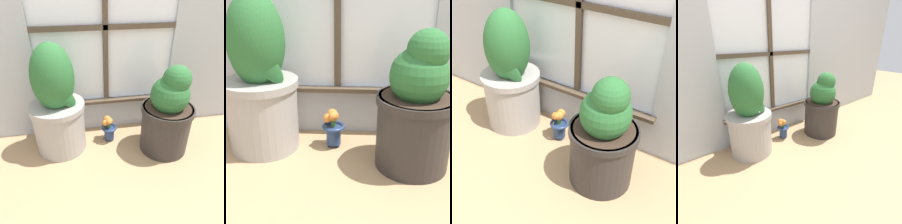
{
  "view_description": "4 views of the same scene",
  "coord_description": "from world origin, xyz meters",
  "views": [
    {
      "loc": [
        -0.23,
        -0.95,
        1.14
      ],
      "look_at": [
        0.01,
        0.43,
        0.28
      ],
      "focal_mm": 35.0,
      "sensor_mm": 36.0,
      "label": 1
    },
    {
      "loc": [
        0.1,
        -1.07,
        0.86
      ],
      "look_at": [
        0.02,
        0.35,
        0.25
      ],
      "focal_mm": 50.0,
      "sensor_mm": 36.0,
      "label": 2
    },
    {
      "loc": [
        0.91,
        -0.88,
        1.37
      ],
      "look_at": [
        0.05,
        0.42,
        0.25
      ],
      "focal_mm": 50.0,
      "sensor_mm": 36.0,
      "label": 3
    },
    {
      "loc": [
        -0.96,
        -0.87,
        0.98
      ],
      "look_at": [
        0.03,
        0.39,
        0.3
      ],
      "focal_mm": 28.0,
      "sensor_mm": 36.0,
      "label": 4
    }
  ],
  "objects": [
    {
      "name": "ground_plane",
      "position": [
        0.0,
        0.0,
        0.0
      ],
      "size": [
        10.0,
        10.0,
        0.0
      ],
      "primitive_type": "plane",
      "color": "tan"
    },
    {
      "name": "potted_plant_left",
      "position": [
        -0.39,
        0.43,
        0.36
      ],
      "size": [
        0.39,
        0.39,
        0.81
      ],
      "color": "#9E9993",
      "rests_on": "ground_plane"
    },
    {
      "name": "potted_plant_right",
      "position": [
        0.39,
        0.28,
        0.3
      ],
      "size": [
        0.37,
        0.37,
        0.67
      ],
      "color": "#2D2826",
      "rests_on": "ground_plane"
    },
    {
      "name": "flower_vase",
      "position": [
        -0.01,
        0.45,
        0.12
      ],
      "size": [
        0.12,
        0.13,
        0.21
      ],
      "color": "navy",
      "rests_on": "ground_plane"
    }
  ]
}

